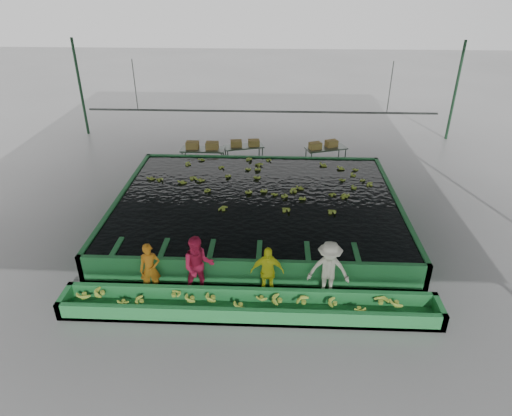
{
  "coord_description": "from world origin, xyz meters",
  "views": [
    {
      "loc": [
        0.6,
        -12.96,
        8.19
      ],
      "look_at": [
        0.0,
        0.5,
        1.0
      ],
      "focal_mm": 32.0,
      "sensor_mm": 36.0,
      "label": 1
    }
  ],
  "objects_px": {
    "packing_table_right": "(325,156)",
    "worker_b": "(198,266)",
    "box_stack_left": "(202,149)",
    "box_stack_mid": "(245,146)",
    "sorting_trough": "(249,306)",
    "packing_table_left": "(203,158)",
    "box_stack_right": "(323,148)",
    "worker_c": "(267,272)",
    "packing_table_mid": "(244,154)",
    "worker_a": "(150,269)",
    "worker_d": "(329,271)",
    "flotation_tank": "(257,208)"
  },
  "relations": [
    {
      "from": "worker_b",
      "to": "packing_table_right",
      "type": "bearing_deg",
      "value": 52.31
    },
    {
      "from": "worker_b",
      "to": "box_stack_right",
      "type": "height_order",
      "value": "worker_b"
    },
    {
      "from": "packing_table_left",
      "to": "worker_d",
      "type": "bearing_deg",
      "value": -62.19
    },
    {
      "from": "worker_c",
      "to": "box_stack_right",
      "type": "height_order",
      "value": "worker_c"
    },
    {
      "from": "worker_c",
      "to": "box_stack_mid",
      "type": "bearing_deg",
      "value": 94.57
    },
    {
      "from": "worker_a",
      "to": "packing_table_left",
      "type": "distance_m",
      "value": 9.06
    },
    {
      "from": "flotation_tank",
      "to": "packing_table_left",
      "type": "bearing_deg",
      "value": 119.21
    },
    {
      "from": "worker_b",
      "to": "worker_a",
      "type": "bearing_deg",
      "value": 166.75
    },
    {
      "from": "packing_table_left",
      "to": "box_stack_right",
      "type": "distance_m",
      "value": 5.49
    },
    {
      "from": "flotation_tank",
      "to": "worker_d",
      "type": "xyz_separation_m",
      "value": [
        2.12,
        -4.3,
        0.43
      ]
    },
    {
      "from": "packing_table_right",
      "to": "box_stack_right",
      "type": "xyz_separation_m",
      "value": [
        -0.13,
        0.0,
        0.42
      ]
    },
    {
      "from": "packing_table_right",
      "to": "box_stack_right",
      "type": "relative_size",
      "value": 1.37
    },
    {
      "from": "box_stack_right",
      "to": "sorting_trough",
      "type": "bearing_deg",
      "value": -105.03
    },
    {
      "from": "packing_table_mid",
      "to": "packing_table_left",
      "type": "bearing_deg",
      "value": -160.66
    },
    {
      "from": "worker_c",
      "to": "box_stack_right",
      "type": "relative_size",
      "value": 1.16
    },
    {
      "from": "box_stack_left",
      "to": "box_stack_mid",
      "type": "relative_size",
      "value": 1.1
    },
    {
      "from": "box_stack_right",
      "to": "packing_table_right",
      "type": "bearing_deg",
      "value": -1.84
    },
    {
      "from": "worker_c",
      "to": "packing_table_right",
      "type": "bearing_deg",
      "value": 72.82
    },
    {
      "from": "box_stack_mid",
      "to": "box_stack_right",
      "type": "distance_m",
      "value": 3.58
    },
    {
      "from": "flotation_tank",
      "to": "packing_table_left",
      "type": "xyz_separation_m",
      "value": [
        -2.66,
        4.75,
        -0.0
      ]
    },
    {
      "from": "sorting_trough",
      "to": "packing_table_left",
      "type": "bearing_deg",
      "value": 105.09
    },
    {
      "from": "sorting_trough",
      "to": "packing_table_mid",
      "type": "relative_size",
      "value": 5.55
    },
    {
      "from": "sorting_trough",
      "to": "worker_b",
      "type": "height_order",
      "value": "worker_b"
    },
    {
      "from": "worker_c",
      "to": "worker_d",
      "type": "xyz_separation_m",
      "value": [
        1.66,
        0.0,
        0.1
      ]
    },
    {
      "from": "packing_table_left",
      "to": "worker_a",
      "type": "bearing_deg",
      "value": -90.78
    },
    {
      "from": "box_stack_left",
      "to": "box_stack_right",
      "type": "xyz_separation_m",
      "value": [
        5.46,
        0.5,
        -0.05
      ]
    },
    {
      "from": "packing_table_mid",
      "to": "packing_table_right",
      "type": "relative_size",
      "value": 0.97
    },
    {
      "from": "packing_table_mid",
      "to": "worker_c",
      "type": "bearing_deg",
      "value": -82.33
    },
    {
      "from": "packing_table_left",
      "to": "box_stack_left",
      "type": "distance_m",
      "value": 0.45
    },
    {
      "from": "sorting_trough",
      "to": "worker_d",
      "type": "height_order",
      "value": "worker_d"
    },
    {
      "from": "box_stack_mid",
      "to": "box_stack_right",
      "type": "xyz_separation_m",
      "value": [
        3.58,
        -0.11,
        0.03
      ]
    },
    {
      "from": "worker_b",
      "to": "packing_table_mid",
      "type": "relative_size",
      "value": 1.01
    },
    {
      "from": "worker_d",
      "to": "packing_table_left",
      "type": "distance_m",
      "value": 10.24
    },
    {
      "from": "worker_c",
      "to": "packing_table_left",
      "type": "distance_m",
      "value": 9.58
    },
    {
      "from": "worker_a",
      "to": "worker_d",
      "type": "bearing_deg",
      "value": -14.42
    },
    {
      "from": "worker_a",
      "to": "packing_table_mid",
      "type": "bearing_deg",
      "value": 64.32
    },
    {
      "from": "sorting_trough",
      "to": "box_stack_right",
      "type": "bearing_deg",
      "value": 74.97
    },
    {
      "from": "packing_table_left",
      "to": "worker_c",
      "type": "bearing_deg",
      "value": -71.04
    },
    {
      "from": "packing_table_left",
      "to": "box_stack_left",
      "type": "bearing_deg",
      "value": 124.53
    },
    {
      "from": "packing_table_left",
      "to": "box_stack_right",
      "type": "xyz_separation_m",
      "value": [
        5.45,
        0.53,
        0.4
      ]
    },
    {
      "from": "flotation_tank",
      "to": "worker_d",
      "type": "distance_m",
      "value": 4.81
    },
    {
      "from": "sorting_trough",
      "to": "worker_b",
      "type": "xyz_separation_m",
      "value": [
        -1.43,
        0.8,
        0.66
      ]
    },
    {
      "from": "packing_table_right",
      "to": "worker_c",
      "type": "bearing_deg",
      "value": -104.44
    },
    {
      "from": "worker_d",
      "to": "packing_table_mid",
      "type": "height_order",
      "value": "worker_d"
    },
    {
      "from": "packing_table_right",
      "to": "worker_b",
      "type": "bearing_deg",
      "value": -114.44
    },
    {
      "from": "packing_table_right",
      "to": "box_stack_left",
      "type": "relative_size",
      "value": 1.28
    },
    {
      "from": "box_stack_mid",
      "to": "box_stack_right",
      "type": "bearing_deg",
      "value": -1.75
    },
    {
      "from": "packing_table_mid",
      "to": "box_stack_mid",
      "type": "relative_size",
      "value": 1.36
    },
    {
      "from": "box_stack_left",
      "to": "box_stack_mid",
      "type": "height_order",
      "value": "box_stack_left"
    },
    {
      "from": "sorting_trough",
      "to": "box_stack_right",
      "type": "distance_m",
      "value": 10.76
    }
  ]
}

